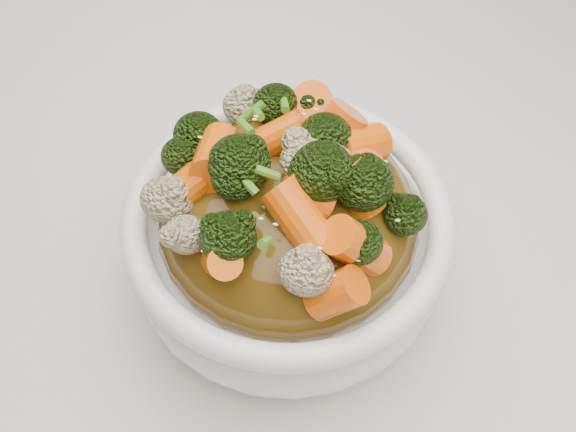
% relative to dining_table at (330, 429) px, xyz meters
% --- Properties ---
extents(dining_table, '(1.20, 0.80, 0.75)m').
position_rel_dining_table_xyz_m(dining_table, '(0.00, 0.00, 0.00)').
color(dining_table, brown).
rests_on(dining_table, floor).
extents(tablecloth, '(1.20, 0.80, 0.04)m').
position_rel_dining_table_xyz_m(tablecloth, '(0.00, 0.00, 0.35)').
color(tablecloth, silver).
rests_on(tablecloth, dining_table).
extents(bowl, '(0.21, 0.21, 0.07)m').
position_rel_dining_table_xyz_m(bowl, '(-0.04, -0.03, 0.41)').
color(bowl, white).
rests_on(bowl, tablecloth).
extents(sauce_base, '(0.17, 0.17, 0.08)m').
position_rel_dining_table_xyz_m(sauce_base, '(-0.04, -0.03, 0.44)').
color(sauce_base, '#533A0E').
rests_on(sauce_base, bowl).
extents(carrots, '(0.17, 0.17, 0.04)m').
position_rel_dining_table_xyz_m(carrots, '(-0.04, -0.03, 0.49)').
color(carrots, '#FC6008').
rests_on(carrots, sauce_base).
extents(broccoli, '(0.17, 0.17, 0.04)m').
position_rel_dining_table_xyz_m(broccoli, '(-0.04, -0.03, 0.49)').
color(broccoli, black).
rests_on(broccoli, sauce_base).
extents(cauliflower, '(0.17, 0.17, 0.03)m').
position_rel_dining_table_xyz_m(cauliflower, '(-0.04, -0.03, 0.49)').
color(cauliflower, '#CBBC8B').
rests_on(cauliflower, sauce_base).
extents(scallions, '(0.13, 0.13, 0.02)m').
position_rel_dining_table_xyz_m(scallions, '(-0.04, -0.03, 0.49)').
color(scallions, '#3C7D1C').
rests_on(scallions, sauce_base).
extents(sesame_seeds, '(0.15, 0.15, 0.01)m').
position_rel_dining_table_xyz_m(sesame_seeds, '(-0.04, -0.03, 0.49)').
color(sesame_seeds, beige).
rests_on(sesame_seeds, sauce_base).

